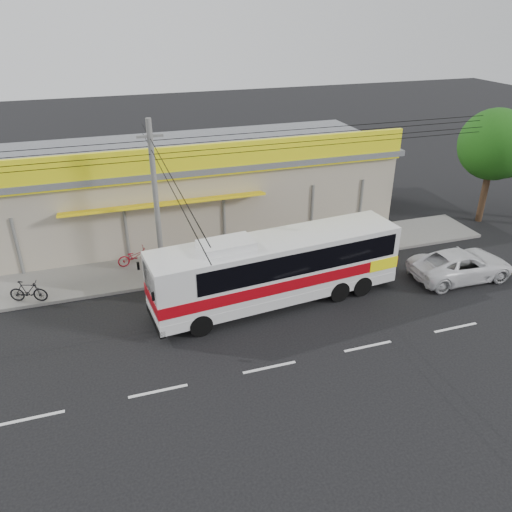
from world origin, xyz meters
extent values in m
plane|color=black|center=(0.00, 0.00, 0.00)|extent=(120.00, 120.00, 0.00)
cube|color=slate|center=(0.00, 6.00, 0.07)|extent=(30.00, 3.20, 0.15)
cube|color=#A99D88|center=(0.00, 11.60, 2.10)|extent=(22.00, 8.00, 4.20)
cube|color=#55585D|center=(0.00, 11.60, 4.35)|extent=(22.60, 8.60, 0.30)
cube|color=#FCF715|center=(0.00, 7.48, 4.90)|extent=(22.00, 0.24, 1.60)
cube|color=red|center=(-2.00, 7.45, 4.90)|extent=(9.00, 0.10, 1.20)
cube|color=#147534|center=(6.50, 7.45, 4.90)|extent=(2.40, 0.10, 1.10)
cube|color=navy|center=(9.20, 7.45, 4.90)|extent=(2.20, 0.10, 1.10)
cube|color=red|center=(-9.00, 7.45, 4.90)|extent=(3.00, 0.10, 1.10)
cube|color=yellow|center=(-2.00, 7.30, 3.00)|extent=(10.00, 1.20, 0.37)
cube|color=silver|center=(1.77, 1.62, 1.72)|extent=(11.05, 3.35, 2.63)
cube|color=#A70710|center=(1.77, 1.62, 1.41)|extent=(11.10, 3.39, 0.50)
cube|color=#FFF70D|center=(6.46, 2.09, 1.41)|extent=(1.68, 2.46, 0.54)
cube|color=black|center=(2.40, 1.68, 2.31)|extent=(9.25, 3.21, 1.00)
cube|color=black|center=(-3.57, 1.08, 2.13)|extent=(0.35, 2.00, 1.36)
cube|color=silver|center=(-0.49, 1.39, 3.20)|extent=(2.29, 1.48, 0.33)
cylinder|color=black|center=(-1.92, 0.21, 0.47)|extent=(0.97, 0.38, 0.94)
cylinder|color=black|center=(-2.12, 2.25, 0.47)|extent=(0.97, 0.38, 0.94)
cylinder|color=black|center=(5.57, 0.97, 0.47)|extent=(0.97, 0.38, 0.94)
cylinder|color=black|center=(5.36, 3.01, 0.47)|extent=(0.97, 0.38, 0.94)
imported|color=maroon|center=(-3.77, 6.80, 0.60)|extent=(1.77, 0.80, 0.90)
imported|color=black|center=(-8.51, 4.74, 0.65)|extent=(1.71, 0.97, 0.99)
imported|color=silver|center=(10.83, 0.93, 0.69)|extent=(5.00, 2.38, 1.38)
cylinder|color=#5C5C5A|center=(-2.64, 5.40, 3.75)|extent=(0.24, 0.24, 7.51)
cube|color=#5C5C5A|center=(-2.64, 5.40, 6.76)|extent=(1.13, 0.11, 0.11)
cylinder|color=#301F13|center=(16.53, 6.45, 1.69)|extent=(0.38, 0.38, 3.37)
sphere|color=#16430E|center=(16.53, 6.45, 4.64)|extent=(4.00, 4.00, 4.00)
sphere|color=#16430E|center=(17.16, 6.14, 4.00)|extent=(2.53, 2.53, 2.53)
camera|label=1|loc=(-4.85, -15.87, 11.75)|focal=35.00mm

